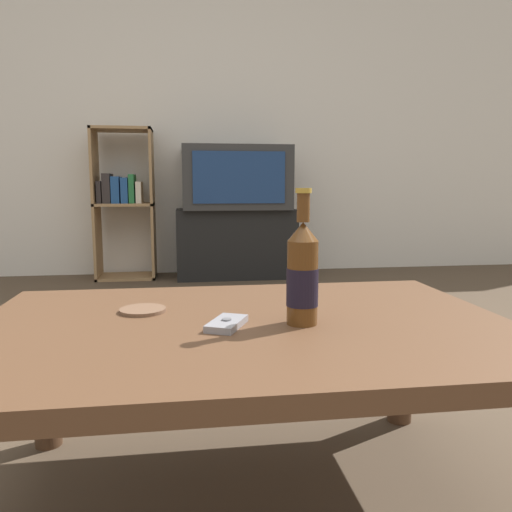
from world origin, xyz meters
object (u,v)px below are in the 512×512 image
(tv_stand, at_px, (236,243))
(beer_bottle, at_px, (302,274))
(cell_phone, at_px, (227,323))
(television, at_px, (236,178))
(bookshelf, at_px, (123,200))

(tv_stand, xyz_separation_m, beer_bottle, (-0.15, -2.79, 0.26))
(tv_stand, relative_size, beer_bottle, 3.22)
(tv_stand, xyz_separation_m, cell_phone, (-0.30, -2.79, 0.16))
(tv_stand, distance_m, beer_bottle, 2.81)
(beer_bottle, relative_size, cell_phone, 2.25)
(tv_stand, relative_size, television, 1.13)
(television, xyz_separation_m, bookshelf, (-0.84, 0.06, -0.16))
(beer_bottle, bearing_deg, television, 86.97)
(bookshelf, xyz_separation_m, cell_phone, (0.53, -2.85, -0.17))
(tv_stand, height_order, bookshelf, bookshelf)
(bookshelf, distance_m, beer_bottle, 2.93)
(tv_stand, bearing_deg, beer_bottle, -93.03)
(tv_stand, distance_m, bookshelf, 0.90)
(tv_stand, bearing_deg, cell_phone, -96.19)
(bookshelf, xyz_separation_m, beer_bottle, (0.69, -2.85, -0.08))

